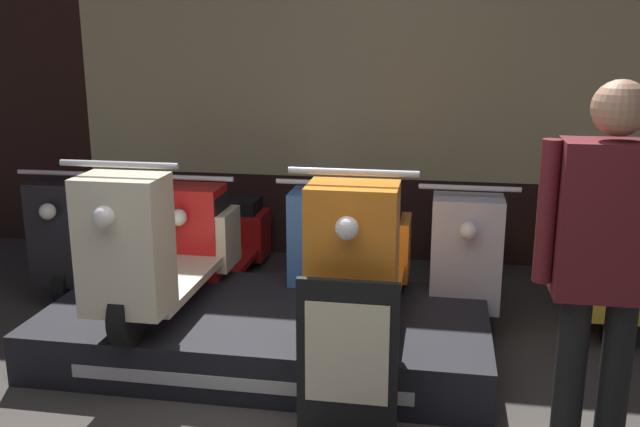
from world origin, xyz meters
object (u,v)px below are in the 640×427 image
Objects in this scene: scooter_display_right at (364,257)px; price_sign_board at (347,364)px; scooter_backrow_3 at (463,253)px; scooter_backrow_0 at (102,234)px; person_right_browsing at (605,254)px; scooter_backrow_1 at (216,240)px; scooter_display_left at (164,246)px; scooter_backrow_4 at (598,260)px; scooter_backrow_2 at (336,246)px.

scooter_display_right is 0.84m from price_sign_board.
scooter_display_right is 1.94× the size of price_sign_board.
scooter_backrow_3 reaches higher than price_sign_board.
scooter_backrow_0 is 0.93× the size of person_right_browsing.
scooter_backrow_1 is 3.10m from person_right_browsing.
scooter_display_right is 1.00× the size of scooter_backrow_3.
scooter_display_right is at bearing 142.86° from person_right_browsing.
scooter_display_left is at bearing -147.85° from scooter_backrow_3.
scooter_backrow_3 is at bearing 73.49° from price_sign_board.
scooter_display_right reaches higher than price_sign_board.
scooter_display_left is 2.11m from scooter_backrow_3.
scooter_backrow_1 is (0.91, 0.00, 0.00)m from scooter_backrow_0.
scooter_backrow_0 and scooter_backrow_4 have the same top height.
scooter_backrow_1 is 0.91m from scooter_backrow_2.
scooter_backrow_3 is at bearing 0.00° from scooter_backrow_2.
scooter_display_left is 1.50m from scooter_backrow_0.
scooter_backrow_4 is at bearing 0.00° from scooter_backrow_0.
scooter_display_left reaches higher than scooter_backrow_0.
scooter_backrow_4 is 0.93× the size of person_right_browsing.
scooter_display_left reaches higher than scooter_backrow_2.
scooter_backrow_0 is at bearing 180.00° from scooter_backrow_3.
scooter_backrow_3 is 1.99m from price_sign_board.
person_right_browsing reaches higher than scooter_display_left.
person_right_browsing is at bearing -20.00° from scooter_display_left.
price_sign_board is (0.34, -1.91, 0.03)m from scooter_backrow_2.
scooter_backrow_1 is at bearing 180.00° from scooter_backrow_4.
scooter_backrow_0 and scooter_backrow_3 have the same top height.
scooter_backrow_4 is (2.68, 1.11, -0.29)m from scooter_display_left.
scooter_backrow_4 is at bearing 0.00° from scooter_backrow_2.
scooter_backrow_2 is 1.00× the size of scooter_backrow_4.
person_right_browsing reaches higher than scooter_backrow_1.
scooter_backrow_0 is at bearing 180.00° from scooter_backrow_1.
scooter_backrow_2 is 1.00× the size of scooter_backrow_3.
scooter_backrow_1 and scooter_backrow_4 have the same top height.
price_sign_board is at bearing -79.78° from scooter_backrow_2.
scooter_display_left is at bearing -157.49° from scooter_backrow_4.
person_right_browsing is at bearing -1.32° from price_sign_board.
scooter_display_left is 0.93× the size of person_right_browsing.
scooter_display_right is (1.18, 0.00, 0.00)m from scooter_display_left.
scooter_backrow_0 is 2.73m from scooter_backrow_3.
scooter_backrow_1 is 0.93× the size of person_right_browsing.
person_right_browsing is at bearing -53.77° from scooter_backrow_2.
price_sign_board is at bearing 178.68° from person_right_browsing.
scooter_backrow_2 is at bearing 52.42° from scooter_display_left.
scooter_backrow_4 is at bearing 78.23° from person_right_browsing.
scooter_backrow_2 is at bearing 106.40° from scooter_display_right.
scooter_backrow_3 is 0.93× the size of person_right_browsing.
scooter_backrow_1 is at bearing 0.00° from scooter_backrow_0.
person_right_browsing is at bearing -39.73° from scooter_backrow_1.
price_sign_board is (1.20, -0.80, -0.26)m from scooter_display_left.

